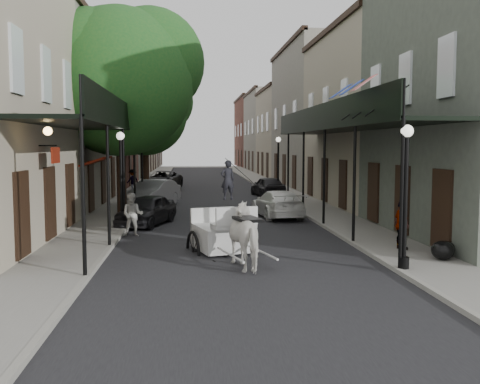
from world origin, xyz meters
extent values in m
plane|color=gray|center=(0.00, 0.00, 0.00)|extent=(140.00, 140.00, 0.00)
cube|color=black|center=(0.00, 20.00, 0.01)|extent=(8.00, 90.00, 0.01)
cube|color=gray|center=(-5.00, 20.00, 0.06)|extent=(2.20, 90.00, 0.12)
cube|color=gray|center=(5.00, 20.00, 0.06)|extent=(2.20, 90.00, 0.12)
cube|color=gray|center=(-8.60, 30.00, 5.25)|extent=(5.00, 80.00, 10.50)
cube|color=gray|center=(8.60, 30.00, 5.25)|extent=(5.00, 80.00, 10.50)
cube|color=black|center=(-5.00, 7.00, 4.00)|extent=(2.20, 18.00, 0.12)
cube|color=black|center=(-3.95, 7.00, 4.50)|extent=(0.06, 18.00, 1.00)
cylinder|color=black|center=(-4.00, -2.00, 2.12)|extent=(0.10, 0.10, 4.00)
cylinder|color=black|center=(-4.00, 6.00, 2.12)|extent=(0.10, 0.10, 4.00)
cylinder|color=black|center=(-4.00, 14.00, 2.12)|extent=(0.10, 0.10, 4.00)
cube|color=black|center=(5.00, 7.00, 4.00)|extent=(2.20, 18.00, 0.12)
cube|color=black|center=(3.95, 7.00, 4.50)|extent=(0.06, 18.00, 1.00)
cylinder|color=black|center=(4.00, -2.00, 2.12)|extent=(0.10, 0.10, 4.00)
cylinder|color=black|center=(4.00, 6.00, 2.12)|extent=(0.10, 0.10, 4.00)
cylinder|color=black|center=(4.00, 14.00, 2.12)|extent=(0.10, 0.10, 4.00)
cylinder|color=#382619|center=(-4.60, 10.00, 2.92)|extent=(0.44, 0.44, 5.60)
sphere|color=#1A511E|center=(-4.60, 10.00, 6.20)|extent=(6.80, 6.80, 6.80)
sphere|color=#1A511E|center=(-3.24, 10.60, 7.20)|extent=(5.10, 5.10, 5.10)
cylinder|color=#382619|center=(-4.60, 24.00, 2.64)|extent=(0.44, 0.44, 5.04)
sphere|color=#1A511E|center=(-4.60, 24.00, 5.58)|extent=(6.00, 6.00, 6.00)
sphere|color=#1A511E|center=(-3.40, 24.60, 6.48)|extent=(4.50, 4.50, 4.50)
cylinder|color=black|center=(4.10, -2.00, 0.27)|extent=(0.28, 0.28, 0.30)
cylinder|color=black|center=(4.10, -2.00, 1.82)|extent=(0.12, 0.12, 3.40)
sphere|color=white|center=(4.10, -2.00, 3.67)|extent=(0.32, 0.32, 0.32)
cylinder|color=black|center=(-4.10, 6.00, 0.27)|extent=(0.28, 0.28, 0.30)
cylinder|color=black|center=(-4.10, 6.00, 1.82)|extent=(0.12, 0.12, 3.40)
sphere|color=white|center=(-4.10, 6.00, 3.67)|extent=(0.32, 0.32, 0.32)
cylinder|color=black|center=(4.10, 18.00, 0.27)|extent=(0.28, 0.28, 0.30)
cylinder|color=black|center=(4.10, 18.00, 1.82)|extent=(0.12, 0.12, 3.40)
sphere|color=white|center=(4.10, 18.00, 3.67)|extent=(0.32, 0.32, 0.32)
imported|color=silver|center=(0.17, -1.00, 0.86)|extent=(1.45, 2.22, 1.73)
torus|color=black|center=(-1.48, 1.70, 0.65)|extent=(0.45, 1.33, 1.35)
torus|color=black|center=(0.18, 2.16, 0.65)|extent=(0.45, 1.33, 1.35)
torus|color=black|center=(-0.88, 0.34, 0.34)|extent=(0.26, 0.70, 0.70)
torus|color=black|center=(0.37, 0.69, 0.34)|extent=(0.26, 0.70, 0.70)
cube|color=silver|center=(-0.59, 1.73, 1.10)|extent=(1.92, 2.21, 0.73)
cube|color=silver|center=(-0.30, 0.67, 1.62)|extent=(1.37, 0.89, 0.13)
cube|color=silver|center=(-0.23, 0.41, 1.94)|extent=(1.24, 0.44, 0.52)
imported|color=black|center=(-0.30, 0.67, 2.28)|extent=(0.49, 0.39, 1.18)
imported|color=#B4B2AA|center=(-3.50, 4.33, 0.79)|extent=(0.81, 0.65, 1.59)
imported|color=gray|center=(-5.43, 22.47, 0.88)|extent=(1.10, 1.08, 1.52)
imported|color=gray|center=(5.04, 0.47, 0.88)|extent=(0.40, 0.90, 1.51)
imported|color=black|center=(-3.22, 7.02, 0.64)|extent=(2.64, 4.04, 1.28)
imported|color=#AAAAAF|center=(-3.43, 14.00, 0.71)|extent=(2.97, 4.59, 1.43)
imported|color=black|center=(-3.52, 25.98, 0.68)|extent=(3.21, 5.24, 1.36)
imported|color=white|center=(2.60, 9.00, 0.62)|extent=(2.15, 4.44, 1.25)
imported|color=black|center=(3.60, 19.00, 0.66)|extent=(2.07, 4.05, 1.32)
ellipsoid|color=black|center=(5.60, -1.09, 0.39)|extent=(0.63, 0.63, 0.54)
ellipsoid|color=black|center=(5.90, -0.64, 0.34)|extent=(0.55, 0.55, 0.44)
camera|label=1|loc=(-1.40, -15.20, 3.31)|focal=40.00mm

